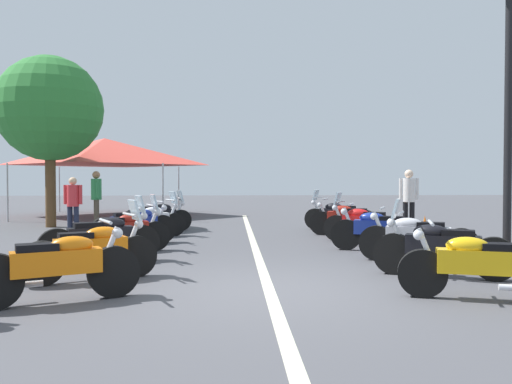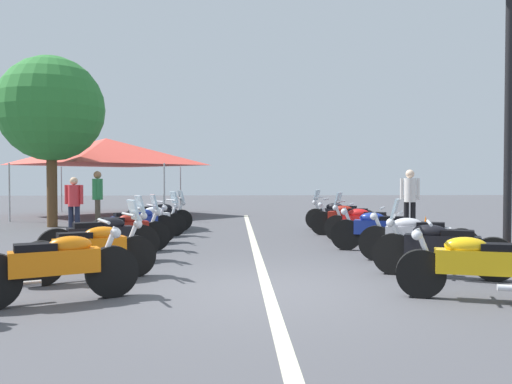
{
  "view_description": "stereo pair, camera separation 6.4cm",
  "coord_description": "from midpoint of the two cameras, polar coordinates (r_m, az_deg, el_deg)",
  "views": [
    {
      "loc": [
        -7.06,
        0.51,
        1.54
      ],
      "look_at": [
        3.86,
        0.0,
        1.26
      ],
      "focal_mm": 36.05,
      "sensor_mm": 36.0,
      "label": 1
    },
    {
      "loc": [
        -7.06,
        0.45,
        1.54
      ],
      "look_at": [
        3.86,
        0.0,
        1.26
      ],
      "focal_mm": 36.05,
      "sensor_mm": 36.0,
      "label": 2
    }
  ],
  "objects": [
    {
      "name": "bystander_3",
      "position": [
        16.87,
        -17.07,
        -0.24
      ],
      "size": [
        0.49,
        0.32,
        1.78
      ],
      "rotation": [
        0.0,
        0.0,
        1.97
      ],
      "color": "brown",
      "rests_on": "ground_plane"
    },
    {
      "name": "motorcycle_left_row_5",
      "position": [
        13.7,
        -11.71,
        -3.05
      ],
      "size": [
        1.17,
        1.95,
        1.2
      ],
      "rotation": [
        0.0,
        0.0,
        -1.07
      ],
      "color": "black",
      "rests_on": "ground_plane"
    },
    {
      "name": "motorcycle_left_row_6",
      "position": [
        15.2,
        -10.67,
        -2.6
      ],
      "size": [
        0.97,
        2.0,
        1.2
      ],
      "rotation": [
        0.0,
        0.0,
        -1.2
      ],
      "color": "black",
      "rests_on": "ground_plane"
    },
    {
      "name": "bystander_2",
      "position": [
        14.91,
        -19.43,
        -0.98
      ],
      "size": [
        0.32,
        0.52,
        1.58
      ],
      "rotation": [
        0.0,
        0.0,
        6.13
      ],
      "color": "#1E2338",
      "rests_on": "ground_plane"
    },
    {
      "name": "motorcycle_right_row_6",
      "position": [
        15.48,
        9.35,
        -2.5
      ],
      "size": [
        1.16,
        1.98,
        1.21
      ],
      "rotation": [
        0.0,
        0.0,
        1.09
      ],
      "color": "black",
      "rests_on": "ground_plane"
    },
    {
      "name": "event_tent",
      "position": [
        22.08,
        -16.21,
        4.32
      ],
      "size": [
        6.11,
        6.11,
        3.2
      ],
      "color": "#E54C3F",
      "rests_on": "ground_plane"
    },
    {
      "name": "motorcycle_left_row_3",
      "position": [
        11.09,
        -14.25,
        -4.13
      ],
      "size": [
        0.95,
        1.9,
        1.2
      ],
      "rotation": [
        0.0,
        0.0,
        -1.19
      ],
      "color": "black",
      "rests_on": "ground_plane"
    },
    {
      "name": "motorcycle_left_row_0",
      "position": [
        6.86,
        -21.0,
        -7.63
      ],
      "size": [
        1.05,
        1.91,
        1.01
      ],
      "rotation": [
        0.0,
        0.0,
        -1.12
      ],
      "color": "black",
      "rests_on": "ground_plane"
    },
    {
      "name": "ground_plane",
      "position": [
        7.24,
        1.52,
        -10.79
      ],
      "size": [
        80.0,
        80.0,
        0.0
      ],
      "primitive_type": "plane",
      "color": "#4C4C51"
    },
    {
      "name": "motorcycle_right_row_5",
      "position": [
        13.98,
        10.41,
        -2.95
      ],
      "size": [
        1.03,
        2.04,
        1.01
      ],
      "rotation": [
        0.0,
        0.0,
        1.17
      ],
      "color": "black",
      "rests_on": "ground_plane"
    },
    {
      "name": "bystander_1",
      "position": [
        15.0,
        16.82,
        -0.41
      ],
      "size": [
        0.32,
        0.51,
        1.79
      ],
      "rotation": [
        0.0,
        0.0,
        5.96
      ],
      "color": "black",
      "rests_on": "ground_plane"
    },
    {
      "name": "motorcycle_right_row_0",
      "position": [
        7.11,
        23.77,
        -7.44
      ],
      "size": [
        0.91,
        2.02,
        0.99
      ],
      "rotation": [
        0.0,
        0.0,
        1.27
      ],
      "color": "black",
      "rests_on": "ground_plane"
    },
    {
      "name": "motorcycle_right_row_1",
      "position": [
        8.52,
        19.94,
        -5.78
      ],
      "size": [
        1.05,
        2.0,
        1.22
      ],
      "rotation": [
        0.0,
        0.0,
        1.15
      ],
      "color": "black",
      "rests_on": "ground_plane"
    },
    {
      "name": "motorcycle_left_row_2",
      "position": [
        9.7,
        -16.52,
        -4.85
      ],
      "size": [
        1.11,
        2.01,
        1.23
      ],
      "rotation": [
        0.0,
        0.0,
        -1.11
      ],
      "color": "black",
      "rests_on": "ground_plane"
    },
    {
      "name": "motorcycle_right_row_3",
      "position": [
        11.17,
        13.73,
        -4.08
      ],
      "size": [
        0.97,
        2.02,
        1.01
      ],
      "rotation": [
        0.0,
        0.0,
        1.21
      ],
      "color": "black",
      "rests_on": "ground_plane"
    },
    {
      "name": "motorcycle_left_row_4",
      "position": [
        12.33,
        -13.11,
        -3.55
      ],
      "size": [
        1.12,
        1.86,
        1.01
      ],
      "rotation": [
        0.0,
        0.0,
        -1.07
      ],
      "color": "black",
      "rests_on": "ground_plane"
    },
    {
      "name": "motorcycle_right_row_2",
      "position": [
        9.89,
        17.58,
        -4.84
      ],
      "size": [
        1.04,
        2.03,
        1.01
      ],
      "rotation": [
        0.0,
        0.0,
        1.16
      ],
      "color": "black",
      "rests_on": "ground_plane"
    },
    {
      "name": "street_lamp_twin_globe",
      "position": [
        10.42,
        26.45,
        12.89
      ],
      "size": [
        0.32,
        1.22,
        5.38
      ],
      "color": "black",
      "rests_on": "ground_plane"
    },
    {
      "name": "lane_centre_stripe",
      "position": [
        11.53,
        0.06,
        -6.17
      ],
      "size": [
        20.01,
        0.16,
        0.01
      ],
      "primitive_type": "cube",
      "color": "beige",
      "rests_on": "ground_plane"
    },
    {
      "name": "traffic_cone_0",
      "position": [
        13.52,
        18.43,
        -3.88
      ],
      "size": [
        0.36,
        0.36,
        0.61
      ],
      "color": "orange",
      "rests_on": "ground_plane"
    },
    {
      "name": "motorcycle_left_row_1",
      "position": [
        8.14,
        -17.52,
        -6.14
      ],
      "size": [
        1.09,
        1.85,
        1.21
      ],
      "rotation": [
        0.0,
        0.0,
        -1.09
      ],
      "color": "black",
      "rests_on": "ground_plane"
    },
    {
      "name": "roadside_tree_0",
      "position": [
        17.68,
        -21.68,
        8.53
      ],
      "size": [
        3.31,
        3.31,
        5.41
      ],
      "color": "brown",
      "rests_on": "ground_plane"
    },
    {
      "name": "motorcycle_right_row_4",
      "position": [
        12.65,
        12.1,
        -3.4
      ],
      "size": [
        1.11,
        1.89,
        1.21
      ],
      "rotation": [
        0.0,
        0.0,
        1.08
      ],
      "color": "black",
      "rests_on": "ground_plane"
    }
  ]
}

